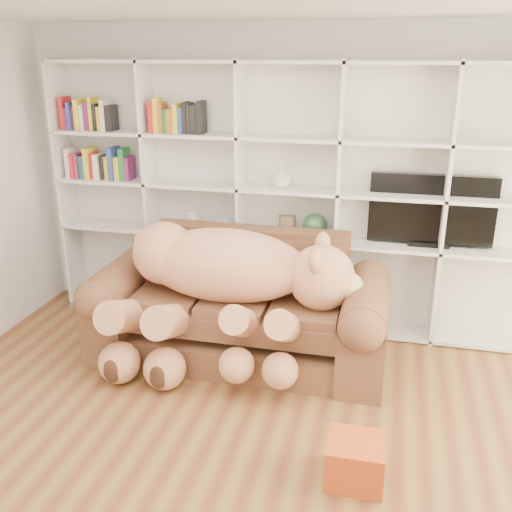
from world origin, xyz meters
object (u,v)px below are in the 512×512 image
(gift_box, at_px, (355,461))
(tv, at_px, (431,211))
(sofa, at_px, (240,312))
(teddy_bear, at_px, (223,282))

(gift_box, distance_m, tv, 2.35)
(sofa, xyz_separation_m, tv, (1.50, 0.72, 0.79))
(gift_box, bearing_deg, sofa, 128.67)
(teddy_bear, bearing_deg, tv, 26.98)
(gift_box, xyz_separation_m, tv, (0.43, 2.06, 1.03))
(sofa, bearing_deg, tv, 25.66)
(sofa, distance_m, tv, 1.84)
(gift_box, bearing_deg, tv, 78.21)
(teddy_bear, height_order, tv, tv)
(tv, bearing_deg, teddy_bear, -149.71)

